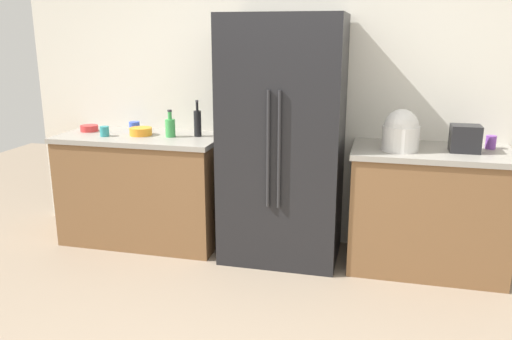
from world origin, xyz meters
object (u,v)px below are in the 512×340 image
(bottle_a, at_px, (170,127))
(cup_b, at_px, (134,127))
(bottle_b, at_px, (198,123))
(bowl_b, at_px, (89,128))
(cup_a, at_px, (105,131))
(bowl_a, at_px, (141,131))
(refrigerator, at_px, (283,141))
(rice_cooker, at_px, (401,132))
(cup_c, at_px, (491,142))
(toaster, at_px, (465,139))

(bottle_a, bearing_deg, cup_b, 159.89)
(bottle_b, distance_m, bowl_b, 0.99)
(bottle_b, xyz_separation_m, cup_b, (-0.60, 0.07, -0.07))
(cup_a, bearing_deg, bowl_a, 22.52)
(bottle_b, height_order, bowl_a, bottle_b)
(refrigerator, xyz_separation_m, rice_cooker, (0.87, -0.05, 0.12))
(bottle_a, bearing_deg, cup_c, 3.32)
(bottle_b, bearing_deg, cup_a, -166.45)
(toaster, height_order, bowl_b, toaster)
(refrigerator, bearing_deg, cup_c, 5.92)
(rice_cooker, xyz_separation_m, bottle_a, (-1.80, 0.07, -0.06))
(refrigerator, height_order, cup_a, refrigerator)
(bowl_a, bearing_deg, bottle_b, 8.14)
(cup_a, relative_size, bowl_b, 0.55)
(cup_a, bearing_deg, cup_c, 4.73)
(refrigerator, relative_size, bowl_a, 10.21)
(cup_b, xyz_separation_m, bowl_a, (0.13, -0.14, -0.01))
(rice_cooker, distance_m, cup_b, 2.21)
(bottle_b, height_order, cup_c, bottle_b)
(cup_b, height_order, bowl_b, cup_b)
(bottle_a, distance_m, cup_c, 2.46)
(toaster, distance_m, bottle_a, 2.25)
(bowl_a, bearing_deg, rice_cooker, -2.10)
(rice_cooker, xyz_separation_m, cup_c, (0.65, 0.21, -0.09))
(refrigerator, distance_m, bowl_b, 1.72)
(cup_b, bearing_deg, toaster, -3.34)
(rice_cooker, distance_m, bowl_b, 2.59)
(bowl_a, bearing_deg, bottle_a, -1.36)
(refrigerator, relative_size, toaster, 9.26)
(cup_c, bearing_deg, toaster, -142.92)
(bottle_b, height_order, cup_b, bottle_b)
(refrigerator, bearing_deg, toaster, 0.19)
(bottle_a, distance_m, cup_b, 0.42)
(bottle_b, relative_size, cup_a, 3.64)
(cup_a, relative_size, cup_c, 0.83)
(rice_cooker, height_order, bowl_b, rice_cooker)
(rice_cooker, relative_size, cup_a, 3.66)
(bottle_a, relative_size, bottle_b, 0.75)
(cup_b, distance_m, bowl_a, 0.19)
(toaster, xyz_separation_m, cup_b, (-2.64, 0.15, -0.05))
(cup_c, relative_size, bowl_a, 0.53)
(toaster, relative_size, bowl_a, 1.10)
(cup_c, bearing_deg, rice_cooker, -161.86)
(bottle_b, bearing_deg, bowl_a, -171.86)
(bottle_b, bearing_deg, cup_c, 1.73)
(rice_cooker, bearing_deg, refrigerator, 176.41)
(bottle_a, xyz_separation_m, bowl_b, (-0.78, 0.07, -0.06))
(toaster, height_order, rice_cooker, rice_cooker)
(refrigerator, bearing_deg, rice_cooker, -3.59)
(refrigerator, distance_m, toaster, 1.32)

